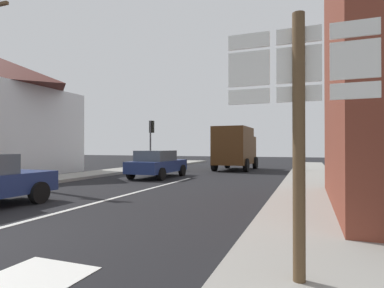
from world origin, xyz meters
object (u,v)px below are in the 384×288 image
delivery_truck (235,147)px  route_sign_post (299,117)px  sedan_far (157,164)px  traffic_light_far_left (151,133)px  traffic_light_far_right (296,131)px

delivery_truck → route_sign_post: size_ratio=1.57×
sedan_far → route_sign_post: size_ratio=1.31×
sedan_far → traffic_light_far_left: (-3.34, 5.63, 1.93)m
delivery_truck → route_sign_post: 19.13m
sedan_far → route_sign_post: bearing=-56.6°
route_sign_post → traffic_light_far_right: traffic_light_far_right is taller
traffic_light_far_right → traffic_light_far_left: 10.32m
delivery_truck → route_sign_post: bearing=-75.3°
delivery_truck → traffic_light_far_left: traffic_light_far_left is taller
route_sign_post → traffic_light_far_right: (-0.69, 18.32, 0.75)m
delivery_truck → traffic_light_far_right: traffic_light_far_right is taller
delivery_truck → route_sign_post: (4.87, -18.50, 0.35)m
sedan_far → delivery_truck: (2.75, 6.95, 0.89)m
sedan_far → route_sign_post: route_sign_post is taller
traffic_light_far_left → delivery_truck: bearing=12.3°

